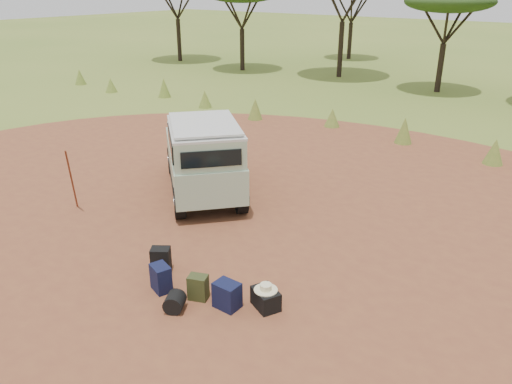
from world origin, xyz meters
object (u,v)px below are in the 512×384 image
Objects in this scene: backpack_navy at (161,278)px; safari_vehicle at (203,157)px; backpack_olive at (198,287)px; walking_staff at (72,180)px; backpack_black at (161,260)px; hard_case at (266,299)px; duffel_navy at (227,295)px.

safari_vehicle is at bearing 141.59° from backpack_navy.
backpack_olive is (3.15, -3.58, -0.76)m from safari_vehicle.
walking_staff is (-1.69, -2.73, -0.18)m from safari_vehicle.
backpack_black is (3.65, -0.62, -0.57)m from walking_staff.
backpack_navy is (4.13, -1.07, -0.56)m from walking_staff.
backpack_olive is 1.20m from hard_case.
duffel_navy is (1.76, -0.13, -0.01)m from backpack_black.
hard_case is at bearing -28.60° from backpack_black.
walking_staff is 3.38× the size of backpack_navy.
walking_staff reaches higher than backpack_olive.
backpack_black is at bearing 146.44° from backpack_olive.
backpack_black is 1.76m from duffel_navy.
duffel_navy is (0.56, 0.11, 0.01)m from backpack_olive.
walking_staff reaches higher than hard_case.
backpack_navy is 1.02× the size of hard_case.
backpack_navy is (0.49, -0.45, 0.01)m from backpack_black.
backpack_olive is at bearing 35.55° from backpack_navy.
backpack_navy is 1.05× the size of duffel_navy.
safari_vehicle reaches higher than backpack_black.
backpack_black is 1.22m from backpack_olive.
duffel_navy is (5.40, -0.74, -0.57)m from walking_staff.
safari_vehicle is 3.95m from backpack_black.
walking_staff is at bearing 171.87° from duffel_navy.
walking_staff is 3.47× the size of hard_case.
duffel_navy is at bearing -2.04° from safari_vehicle.
backpack_olive is (0.71, 0.21, -0.02)m from backpack_navy.
backpack_olive is (1.19, -0.24, -0.02)m from backpack_black.
backpack_black is 0.97× the size of backpack_navy.
backpack_olive is at bearing -7.65° from safari_vehicle.
safari_vehicle is 5.30m from hard_case.
safari_vehicle reaches higher than backpack_navy.
backpack_navy reaches higher than backpack_olive.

